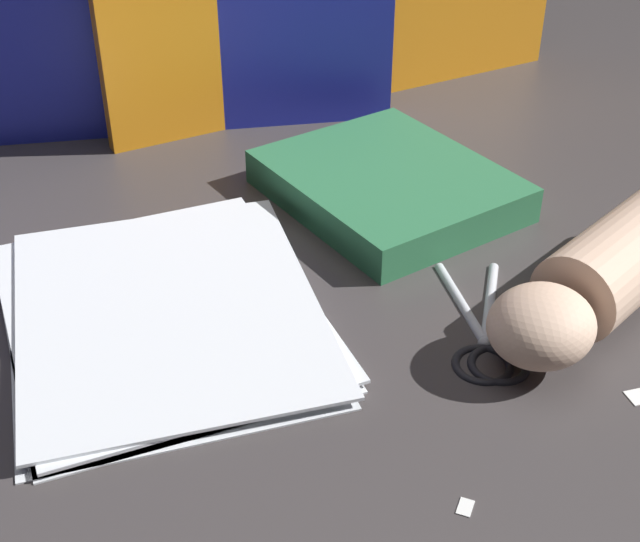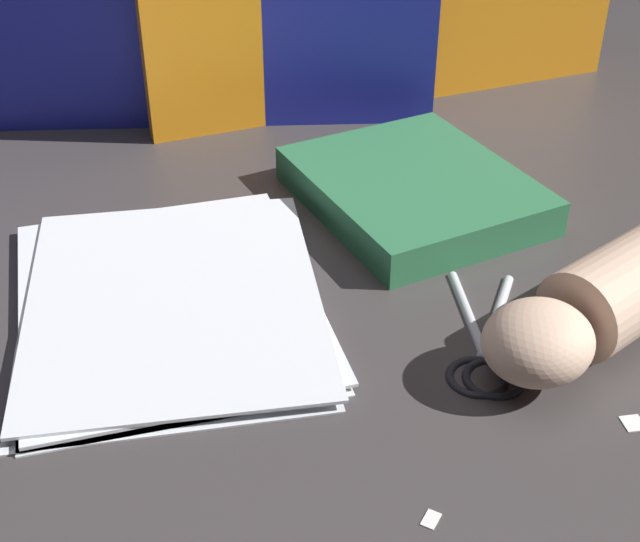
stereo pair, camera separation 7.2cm
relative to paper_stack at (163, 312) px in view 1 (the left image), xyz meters
name	(u,v)px [view 1 (the left image)]	position (x,y,z in m)	size (l,w,h in m)	color
ground_plane	(284,312)	(0.10, -0.03, -0.01)	(6.00, 6.00, 0.00)	#3D3838
paper_stack	(163,312)	(0.00, 0.00, 0.00)	(0.28, 0.33, 0.01)	white
book_closed	(388,185)	(0.26, 0.13, 0.01)	(0.26, 0.29, 0.04)	#2D7247
scissors	(485,338)	(0.25, -0.12, 0.00)	(0.11, 0.18, 0.01)	silver
hand_forearm	(607,272)	(0.36, -0.11, 0.03)	(0.29, 0.21, 0.08)	beige
paper_scrap_near	(465,507)	(0.15, -0.27, -0.01)	(0.02, 0.02, 0.00)	white
paper_scrap_mid	(638,397)	(0.33, -0.22, -0.01)	(0.02, 0.02, 0.00)	white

